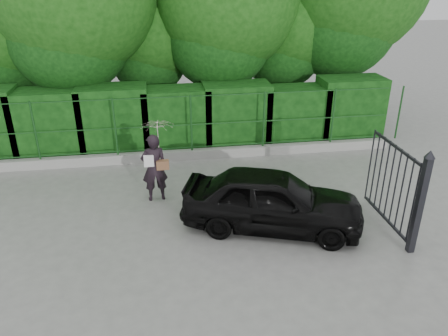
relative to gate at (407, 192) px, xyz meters
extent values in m
plane|color=gray|center=(-4.60, 0.72, -1.19)|extent=(80.00, 80.00, 0.00)
cube|color=#9E9E99|center=(-4.60, 5.22, -1.04)|extent=(14.00, 0.25, 0.30)
cylinder|color=#164418|center=(-8.80, 5.22, 0.01)|extent=(0.06, 0.06, 1.80)
cylinder|color=#164418|center=(-6.50, 5.22, 0.01)|extent=(0.06, 0.06, 1.80)
cylinder|color=#164418|center=(-4.20, 5.22, 0.01)|extent=(0.06, 0.06, 1.80)
cylinder|color=#164418|center=(-1.90, 5.22, 0.01)|extent=(0.06, 0.06, 1.80)
cylinder|color=#164418|center=(0.40, 5.22, 0.01)|extent=(0.06, 0.06, 1.80)
cylinder|color=#164418|center=(2.70, 5.22, 0.01)|extent=(0.06, 0.06, 1.80)
cylinder|color=#164418|center=(-4.60, 5.22, -0.79)|extent=(13.60, 0.03, 0.03)
cylinder|color=#164418|center=(-4.60, 5.22, -0.04)|extent=(13.60, 0.03, 0.03)
cylinder|color=#164418|center=(-4.60, 5.22, 0.86)|extent=(13.60, 0.03, 0.03)
cube|color=black|center=(-8.60, 6.22, -0.11)|extent=(2.20, 1.20, 2.16)
cube|color=black|center=(-6.60, 6.22, -0.09)|extent=(2.20, 1.20, 2.20)
cube|color=black|center=(-4.60, 6.22, -0.16)|extent=(2.20, 1.20, 2.06)
cube|color=black|center=(-2.60, 6.22, -0.12)|extent=(2.20, 1.20, 2.13)
cube|color=black|center=(-0.60, 6.22, -0.22)|extent=(2.20, 1.20, 1.94)
cube|color=black|center=(1.40, 6.22, -0.09)|extent=(2.20, 1.20, 2.19)
cylinder|color=black|center=(-10.10, 8.72, 0.69)|extent=(0.36, 0.36, 3.75)
sphere|color=#14470F|center=(-10.10, 8.72, 2.94)|extent=(4.50, 4.50, 4.50)
cylinder|color=black|center=(-7.60, 7.92, 1.06)|extent=(0.36, 0.36, 4.50)
cylinder|color=black|center=(-5.10, 9.22, 0.44)|extent=(0.36, 0.36, 3.25)
sphere|color=#14470F|center=(-5.10, 9.22, 2.39)|extent=(3.90, 3.90, 3.90)
cylinder|color=black|center=(-2.60, 8.22, 0.94)|extent=(0.36, 0.36, 4.25)
cylinder|color=black|center=(-0.10, 8.92, 0.56)|extent=(0.36, 0.36, 3.50)
sphere|color=#14470F|center=(-0.10, 8.92, 2.66)|extent=(4.20, 4.20, 4.20)
cylinder|color=black|center=(1.90, 8.52, 1.19)|extent=(0.36, 0.36, 4.75)
cube|color=black|center=(0.00, -0.48, -0.09)|extent=(0.14, 0.14, 2.20)
cone|color=black|center=(0.00, -0.48, 1.09)|extent=(0.22, 0.22, 0.16)
cube|color=black|center=(0.00, 0.67, -1.04)|extent=(0.05, 2.00, 0.06)
cube|color=black|center=(0.00, 0.67, 0.76)|extent=(0.05, 2.00, 0.06)
cylinder|color=black|center=(0.00, -0.28, -0.14)|extent=(0.04, 0.04, 1.90)
cylinder|color=black|center=(0.00, -0.03, -0.14)|extent=(0.04, 0.04, 1.90)
cylinder|color=black|center=(0.00, 0.22, -0.14)|extent=(0.04, 0.04, 1.90)
cylinder|color=black|center=(0.00, 0.47, -0.14)|extent=(0.04, 0.04, 1.90)
cylinder|color=black|center=(0.00, 0.72, -0.14)|extent=(0.04, 0.04, 1.90)
cylinder|color=black|center=(0.00, 0.97, -0.14)|extent=(0.04, 0.04, 1.90)
cylinder|color=black|center=(0.00, 1.22, -0.14)|extent=(0.04, 0.04, 1.90)
cylinder|color=black|center=(0.00, 1.47, -0.14)|extent=(0.04, 0.04, 1.90)
cylinder|color=black|center=(0.00, 1.72, -0.14)|extent=(0.04, 0.04, 1.90)
imported|color=black|center=(-5.38, 2.73, -0.28)|extent=(0.71, 0.50, 1.82)
imported|color=white|center=(-5.23, 2.78, 0.58)|extent=(0.84, 0.85, 0.77)
cube|color=brown|center=(-5.16, 2.65, -0.17)|extent=(0.32, 0.15, 0.24)
cube|color=white|center=(-5.50, 2.61, -0.03)|extent=(0.25, 0.02, 0.32)
imported|color=black|center=(-2.71, 0.97, -0.48)|extent=(4.46, 2.93, 1.41)
camera|label=1|loc=(-5.17, -7.57, 4.41)|focal=35.00mm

